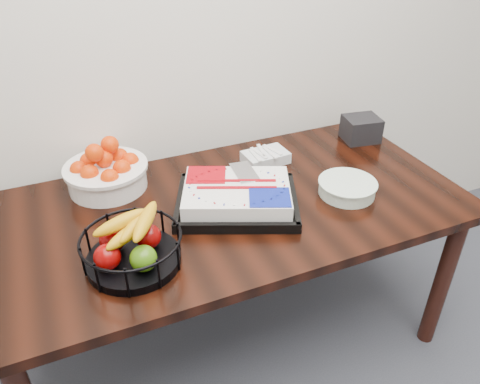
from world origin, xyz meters
name	(u,v)px	position (x,y,z in m)	size (l,w,h in m)	color
table	(232,221)	(0.00, 2.00, 0.66)	(1.80, 0.90, 0.75)	black
cake_tray	(237,196)	(0.01, 1.98, 0.79)	(0.55, 0.50, 0.09)	black
tangerine_bowl	(106,168)	(-0.41, 2.30, 0.84)	(0.33, 0.33, 0.21)	white
fruit_basket	(132,246)	(-0.42, 1.80, 0.82)	(0.32, 0.32, 0.17)	black
plate_stack	(347,188)	(0.44, 1.88, 0.78)	(0.23, 0.23, 0.06)	white
fork_bag	(265,157)	(0.26, 2.24, 0.78)	(0.20, 0.14, 0.06)	silver
napkin_box	(361,129)	(0.77, 2.26, 0.81)	(0.16, 0.14, 0.11)	black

